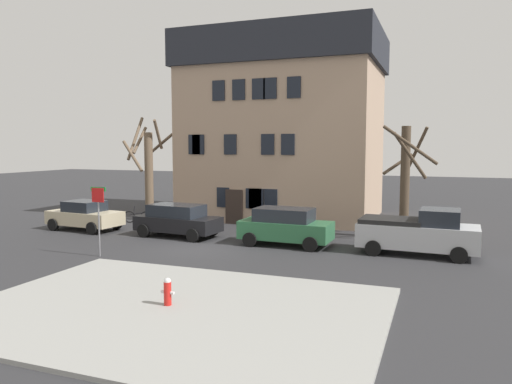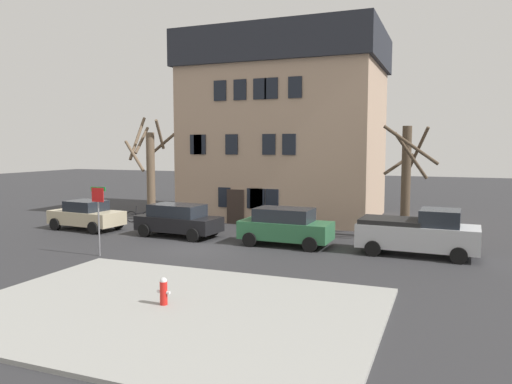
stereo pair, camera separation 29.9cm
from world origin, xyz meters
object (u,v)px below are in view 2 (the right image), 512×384
tree_bare_mid (407,178)px  car_black_wagon (178,220)px  street_sign_pole (98,208)px  car_beige_sedan (87,215)px  bicycle_leaning (139,217)px  building_main (286,126)px  tree_bare_near (150,169)px  pickup_truck_silver (419,233)px  fire_hydrant (164,291)px  car_green_wagon (285,226)px

tree_bare_mid → car_black_wagon: bearing=-162.3°
tree_bare_mid → street_sign_pole: size_ratio=1.92×
car_beige_sedan → bicycle_leaning: bearing=68.8°
street_sign_pole → bicycle_leaning: size_ratio=1.74×
building_main → tree_bare_near: bearing=-147.1°
car_black_wagon → tree_bare_near: bearing=136.6°
pickup_truck_silver → bicycle_leaning: bearing=169.0°
tree_bare_near → car_beige_sedan: tree_bare_near is taller
fire_hydrant → bicycle_leaning: bearing=127.2°
tree_bare_mid → tree_bare_near: bearing=177.2°
pickup_truck_silver → fire_hydrant: bearing=-122.7°
tree_bare_near → car_beige_sedan: size_ratio=1.50×
car_beige_sedan → car_green_wagon: bearing=-0.6°
pickup_truck_silver → street_sign_pole: size_ratio=1.71×
fire_hydrant → tree_bare_mid: bearing=67.6°
street_sign_pole → car_beige_sedan: bearing=134.6°
car_black_wagon → pickup_truck_silver: (11.91, -0.05, 0.10)m
car_beige_sedan → building_main: bearing=46.3°
bicycle_leaning → car_green_wagon: bearing=-17.7°
tree_bare_mid → car_black_wagon: 11.85m
tree_bare_near → bicycle_leaning: (-0.08, -1.13, -2.87)m
building_main → bicycle_leaning: building_main is taller
bicycle_leaning → car_black_wagon: bearing=-34.5°
tree_bare_mid → car_beige_sedan: bearing=-168.0°
building_main → tree_bare_mid: building_main is taller
street_sign_pole → bicycle_leaning: bearing=114.4°
tree_bare_near → tree_bare_mid: 15.65m
car_black_wagon → pickup_truck_silver: pickup_truck_silver is taller
tree_bare_mid → fire_hydrant: 14.99m
tree_bare_mid → bicycle_leaning: bearing=-178.7°
tree_bare_near → car_black_wagon: bearing=-43.4°
building_main → car_green_wagon: size_ratio=2.86×
tree_bare_near → pickup_truck_silver: bearing=-14.8°
tree_bare_near → pickup_truck_silver: size_ratio=1.29×
car_beige_sedan → pickup_truck_silver: 17.80m
building_main → car_black_wagon: 10.86m
car_green_wagon → fire_hydrant: (-0.47, -9.92, -0.39)m
fire_hydrant → street_sign_pole: size_ratio=0.27×
car_beige_sedan → pickup_truck_silver: (17.80, 0.02, 0.16)m
street_sign_pole → fire_hydrant: bearing=-37.9°
fire_hydrant → bicycle_leaning: size_ratio=0.47×
car_black_wagon → street_sign_pole: bearing=-98.9°
fire_hydrant → street_sign_pole: 8.09m
tree_bare_near → tree_bare_mid: size_ratio=1.15×
car_green_wagon → car_beige_sedan: bearing=179.4°
pickup_truck_silver → fire_hydrant: (-6.46, -10.06, -0.45)m
car_black_wagon → street_sign_pole: size_ratio=1.53×
tree_bare_near → bicycle_leaning: bearing=-94.3°
tree_bare_mid → street_sign_pole: tree_bare_mid is taller
car_black_wagon → pickup_truck_silver: size_ratio=0.90×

